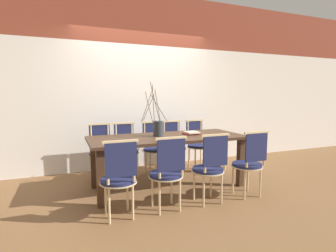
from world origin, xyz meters
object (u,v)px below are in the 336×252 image
at_px(chair_far_center, 154,146).
at_px(vase_centerpiece, 158,127).
at_px(book_stack, 192,133).
at_px(chair_near_center, 210,166).
at_px(dining_table, 168,143).

height_order(chair_far_center, vase_centerpiece, vase_centerpiece).
bearing_deg(book_stack, vase_centerpiece, 178.56).
bearing_deg(book_stack, chair_near_center, -100.78).
xyz_separation_m(vase_centerpiece, book_stack, (0.54, -0.01, -0.11)).
bearing_deg(chair_near_center, chair_far_center, 98.31).
relative_size(chair_near_center, vase_centerpiece, 1.14).
height_order(chair_near_center, chair_far_center, same).
xyz_separation_m(chair_far_center, book_stack, (0.37, -0.71, 0.30)).
relative_size(chair_near_center, book_stack, 3.69).
distance_m(vase_centerpiece, book_stack, 0.55).
bearing_deg(chair_near_center, vase_centerpiece, 115.75).
distance_m(dining_table, vase_centerpiece, 0.27).
distance_m(chair_near_center, book_stack, 0.86).
relative_size(dining_table, vase_centerpiece, 2.87).
xyz_separation_m(chair_near_center, chair_far_center, (-0.22, 1.50, 0.00)).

